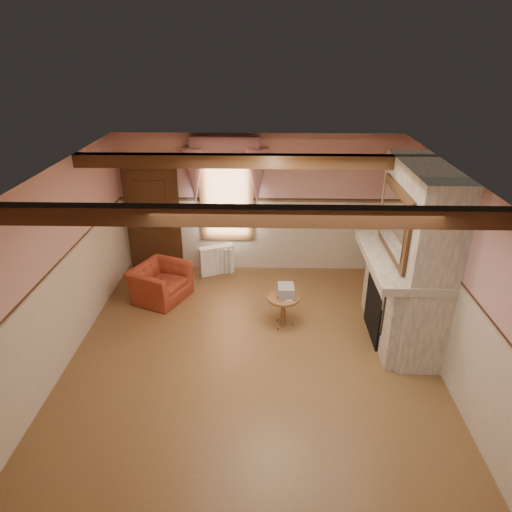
{
  "coord_description": "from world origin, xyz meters",
  "views": [
    {
      "loc": [
        0.21,
        -5.66,
        4.34
      ],
      "look_at": [
        0.04,
        0.8,
        1.3
      ],
      "focal_mm": 32.0,
      "sensor_mm": 36.0,
      "label": 1
    }
  ],
  "objects_px": {
    "side_table": "(283,311)",
    "mantel_clock": "(390,230)",
    "armchair": "(160,283)",
    "radiator": "(216,260)",
    "bowl": "(399,248)",
    "oil_lamp": "(393,231)"
  },
  "relations": [
    {
      "from": "mantel_clock",
      "to": "oil_lamp",
      "type": "relative_size",
      "value": 0.86
    },
    {
      "from": "armchair",
      "to": "radiator",
      "type": "height_order",
      "value": "armchair"
    },
    {
      "from": "armchair",
      "to": "mantel_clock",
      "type": "xyz_separation_m",
      "value": [
        4.0,
        -0.26,
        1.2
      ]
    },
    {
      "from": "armchair",
      "to": "bowl",
      "type": "relative_size",
      "value": 2.68
    },
    {
      "from": "oil_lamp",
      "to": "armchair",
      "type": "bearing_deg",
      "value": 173.95
    },
    {
      "from": "bowl",
      "to": "mantel_clock",
      "type": "relative_size",
      "value": 1.53
    },
    {
      "from": "side_table",
      "to": "mantel_clock",
      "type": "distance_m",
      "value": 2.23
    },
    {
      "from": "side_table",
      "to": "mantel_clock",
      "type": "relative_size",
      "value": 2.29
    },
    {
      "from": "armchair",
      "to": "radiator",
      "type": "relative_size",
      "value": 1.4
    },
    {
      "from": "armchair",
      "to": "oil_lamp",
      "type": "bearing_deg",
      "value": -71.95
    },
    {
      "from": "radiator",
      "to": "bowl",
      "type": "xyz_separation_m",
      "value": [
        3.07,
        -1.9,
        1.16
      ]
    },
    {
      "from": "oil_lamp",
      "to": "mantel_clock",
      "type": "bearing_deg",
      "value": 90.0
    },
    {
      "from": "side_table",
      "to": "mantel_clock",
      "type": "xyz_separation_m",
      "value": [
        1.76,
        0.59,
        1.25
      ]
    },
    {
      "from": "side_table",
      "to": "armchair",
      "type": "bearing_deg",
      "value": 159.26
    },
    {
      "from": "mantel_clock",
      "to": "bowl",
      "type": "bearing_deg",
      "value": -90.0
    },
    {
      "from": "armchair",
      "to": "bowl",
      "type": "bearing_deg",
      "value": -78.11
    },
    {
      "from": "mantel_clock",
      "to": "oil_lamp",
      "type": "height_order",
      "value": "oil_lamp"
    },
    {
      "from": "radiator",
      "to": "armchair",
      "type": "bearing_deg",
      "value": -155.1
    },
    {
      "from": "side_table",
      "to": "oil_lamp",
      "type": "bearing_deg",
      "value": 13.61
    },
    {
      "from": "bowl",
      "to": "mantel_clock",
      "type": "xyz_separation_m",
      "value": [
        0.0,
        0.6,
        0.06
      ]
    },
    {
      "from": "mantel_clock",
      "to": "radiator",
      "type": "bearing_deg",
      "value": 157.1
    },
    {
      "from": "armchair",
      "to": "side_table",
      "type": "distance_m",
      "value": 2.4
    }
  ]
}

